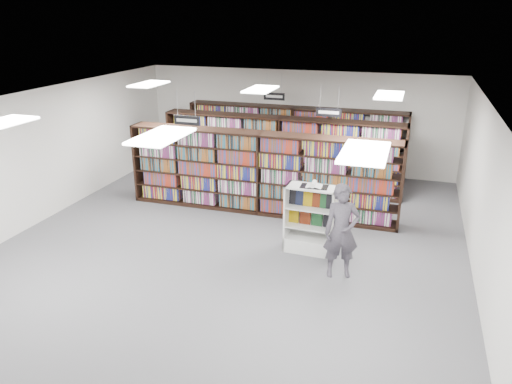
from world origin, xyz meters
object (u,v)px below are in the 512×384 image
(open_book, at_px, (314,185))
(shopper, at_px, (342,231))
(bookshelf_row_near, at_px, (260,173))
(endcap_display, at_px, (310,229))

(open_book, bearing_deg, shopper, -52.00)
(bookshelf_row_near, xyz_separation_m, shopper, (2.48, -2.70, -0.11))
(bookshelf_row_near, height_order, shopper, bookshelf_row_near)
(endcap_display, bearing_deg, open_book, -42.23)
(bookshelf_row_near, relative_size, open_book, 12.01)
(open_book, relative_size, shopper, 0.31)
(bookshelf_row_near, xyz_separation_m, open_book, (1.74, -1.84, 0.47))
(bookshelf_row_near, xyz_separation_m, endcap_display, (1.69, -1.79, -0.55))
(endcap_display, distance_m, shopper, 1.28)
(endcap_display, height_order, shopper, shopper)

